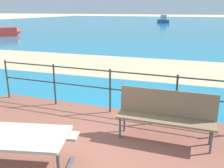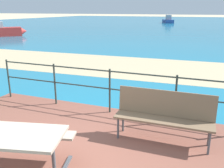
% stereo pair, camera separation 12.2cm
% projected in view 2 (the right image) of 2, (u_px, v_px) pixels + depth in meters
% --- Properties ---
extents(sea_water, '(90.00, 90.00, 0.01)m').
position_uv_depth(sea_water, '(197.00, 25.00, 39.42)').
color(sea_water, teal).
rests_on(sea_water, ground).
extents(beach_strip, '(54.12, 6.33, 0.01)m').
position_uv_depth(beach_strip, '(155.00, 68.00, 10.37)').
color(beach_strip, tan).
rests_on(beach_strip, ground).
extents(picnic_table, '(1.84, 1.75, 0.76)m').
position_uv_depth(picnic_table, '(6.00, 146.00, 3.28)').
color(picnic_table, tan).
rests_on(picnic_table, patio_paving).
extents(park_bench, '(1.75, 0.45, 0.92)m').
position_uv_depth(park_bench, '(164.00, 112.00, 4.44)').
color(park_bench, '#7A6047').
rests_on(park_bench, patio_paving).
extents(railing_fence, '(5.94, 0.04, 1.04)m').
position_uv_depth(railing_fence, '(110.00, 85.00, 5.63)').
color(railing_fence, '#2D3833').
rests_on(railing_fence, patio_paving).
extents(boat_mid, '(2.54, 3.83, 1.41)m').
position_uv_depth(boat_mid, '(168.00, 20.00, 44.59)').
color(boat_mid, '#2D478C').
rests_on(boat_mid, sea_water).
extents(boat_far, '(3.68, 3.63, 1.31)m').
position_uv_depth(boat_far, '(1.00, 31.00, 22.59)').
color(boat_far, red).
rests_on(boat_far, sea_water).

